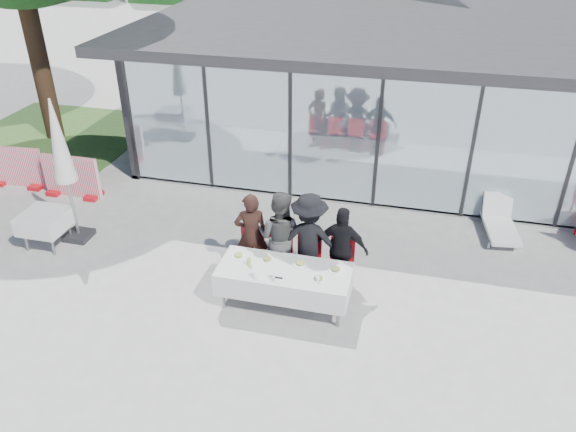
# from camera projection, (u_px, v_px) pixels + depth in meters

# --- Properties ---
(ground) EXTENTS (90.00, 90.00, 0.00)m
(ground) POSITION_uv_depth(u_px,v_px,m) (286.00, 310.00, 9.70)
(ground) COLOR #A3A19B
(ground) RESTS_ON ground
(pavilion) EXTENTS (14.80, 8.80, 3.44)m
(pavilion) POSITION_uv_depth(u_px,v_px,m) (433.00, 68.00, 15.05)
(pavilion) COLOR gray
(pavilion) RESTS_ON ground
(dining_table) EXTENTS (2.26, 0.96, 0.75)m
(dining_table) POSITION_uv_depth(u_px,v_px,m) (284.00, 279.00, 9.57)
(dining_table) COLOR silver
(dining_table) RESTS_ON ground
(diner_a) EXTENTS (0.77, 0.77, 1.67)m
(diner_a) POSITION_uv_depth(u_px,v_px,m) (251.00, 235.00, 10.24)
(diner_a) COLOR black
(diner_a) RESTS_ON ground
(diner_chair_a) EXTENTS (0.44, 0.44, 0.97)m
(diner_chair_a) POSITION_uv_depth(u_px,v_px,m) (251.00, 249.00, 10.37)
(diner_chair_a) COLOR #B90C15
(diner_chair_a) RESTS_ON ground
(diner_b) EXTENTS (0.96, 0.96, 1.77)m
(diner_b) POSITION_uv_depth(u_px,v_px,m) (280.00, 236.00, 10.10)
(diner_b) COLOR #484848
(diner_b) RESTS_ON ground
(diner_chair_b) EXTENTS (0.44, 0.44, 0.97)m
(diner_chair_b) POSITION_uv_depth(u_px,v_px,m) (280.00, 253.00, 10.26)
(diner_chair_b) COLOR #B90C15
(diner_chair_b) RESTS_ON ground
(diner_c) EXTENTS (1.24, 1.24, 1.79)m
(diner_c) POSITION_uv_depth(u_px,v_px,m) (309.00, 240.00, 9.99)
(diner_c) COLOR black
(diner_c) RESTS_ON ground
(diner_chair_c) EXTENTS (0.44, 0.44, 0.97)m
(diner_chair_c) POSITION_uv_depth(u_px,v_px,m) (308.00, 257.00, 10.15)
(diner_chair_c) COLOR #B90C15
(diner_chair_c) RESTS_ON ground
(diner_d) EXTENTS (1.05, 1.05, 1.61)m
(diner_d) POSITION_uv_depth(u_px,v_px,m) (342.00, 248.00, 9.91)
(diner_d) COLOR black
(diner_d) RESTS_ON ground
(diner_chair_d) EXTENTS (0.44, 0.44, 0.97)m
(diner_chair_d) POSITION_uv_depth(u_px,v_px,m) (341.00, 262.00, 10.02)
(diner_chair_d) COLOR #B90C15
(diner_chair_d) RESTS_ON ground
(plate_a) EXTENTS (0.24, 0.24, 0.07)m
(plate_a) POSITION_uv_depth(u_px,v_px,m) (239.00, 255.00, 9.76)
(plate_a) COLOR white
(plate_a) RESTS_ON dining_table
(plate_b) EXTENTS (0.24, 0.24, 0.07)m
(plate_b) POSITION_uv_depth(u_px,v_px,m) (267.00, 259.00, 9.67)
(plate_b) COLOR white
(plate_b) RESTS_ON dining_table
(plate_c) EXTENTS (0.24, 0.24, 0.07)m
(plate_c) POSITION_uv_depth(u_px,v_px,m) (300.00, 263.00, 9.56)
(plate_c) COLOR white
(plate_c) RESTS_ON dining_table
(plate_d) EXTENTS (0.24, 0.24, 0.07)m
(plate_d) POSITION_uv_depth(u_px,v_px,m) (336.00, 269.00, 9.41)
(plate_d) COLOR white
(plate_d) RESTS_ON dining_table
(plate_extra) EXTENTS (0.24, 0.24, 0.07)m
(plate_extra) POSITION_uv_depth(u_px,v_px,m) (318.00, 279.00, 9.18)
(plate_extra) COLOR white
(plate_extra) RESTS_ON dining_table
(juice_bottle) EXTENTS (0.06, 0.06, 0.15)m
(juice_bottle) POSITION_uv_depth(u_px,v_px,m) (249.00, 262.00, 9.51)
(juice_bottle) COLOR #8EB24A
(juice_bottle) RESTS_ON dining_table
(drinking_glasses) EXTENTS (1.12, 0.20, 0.10)m
(drinking_glasses) POSITION_uv_depth(u_px,v_px,m) (281.00, 277.00, 9.19)
(drinking_glasses) COLOR silver
(drinking_glasses) RESTS_ON dining_table
(folded_eyeglasses) EXTENTS (0.14, 0.03, 0.01)m
(folded_eyeglasses) POSITION_uv_depth(u_px,v_px,m) (278.00, 278.00, 9.24)
(folded_eyeglasses) COLOR black
(folded_eyeglasses) RESTS_ON dining_table
(spare_table_left) EXTENTS (0.86, 0.86, 0.74)m
(spare_table_left) POSITION_uv_depth(u_px,v_px,m) (45.00, 221.00, 11.21)
(spare_table_left) COLOR silver
(spare_table_left) RESTS_ON ground
(market_umbrella) EXTENTS (0.50, 0.50, 3.00)m
(market_umbrella) POSITION_uv_depth(u_px,v_px,m) (60.00, 151.00, 10.72)
(market_umbrella) COLOR black
(market_umbrella) RESTS_ON ground
(lounger) EXTENTS (0.77, 1.40, 0.72)m
(lounger) POSITION_uv_depth(u_px,v_px,m) (500.00, 222.00, 11.78)
(lounger) COLOR silver
(lounger) RESTS_ON ground
(grass_patch) EXTENTS (5.00, 5.00, 0.02)m
(grass_patch) POSITION_uv_depth(u_px,v_px,m) (56.00, 136.00, 16.50)
(grass_patch) COLOR #385926
(grass_patch) RESTS_ON ground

